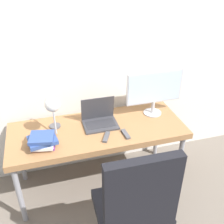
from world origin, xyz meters
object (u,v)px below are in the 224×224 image
object	(u,v)px
laptop	(100,119)
monitor	(154,90)
office_chair	(136,205)
desk_lamp	(53,106)
book_stack	(43,141)

from	to	relation	value
laptop	monitor	world-z (taller)	monitor
laptop	office_chair	distance (m)	0.97
desk_lamp	office_chair	distance (m)	1.08
laptop	desk_lamp	bearing A→B (deg)	-171.08
office_chair	monitor	bearing A→B (deg)	60.94
desk_lamp	office_chair	xyz separation A→B (m)	(0.46, -0.89, -0.40)
office_chair	laptop	bearing A→B (deg)	91.67
book_stack	office_chair	bearing A→B (deg)	-51.61
office_chair	desk_lamp	bearing A→B (deg)	117.30
book_stack	desk_lamp	bearing A→B (deg)	49.30
laptop	book_stack	world-z (taller)	laptop
desk_lamp	book_stack	xyz separation A→B (m)	(-0.13, -0.15, -0.24)
monitor	laptop	bearing A→B (deg)	-175.72
desk_lamp	book_stack	world-z (taller)	desk_lamp
office_chair	book_stack	world-z (taller)	office_chair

